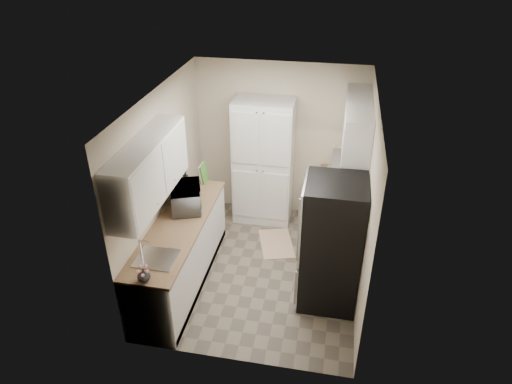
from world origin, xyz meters
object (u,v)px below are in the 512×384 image
pantry_cabinet (263,162)px  wine_bottle (186,181)px  toaster_oven (339,171)px  electric_range (334,232)px  microwave (186,197)px  refrigerator (331,244)px

pantry_cabinet → wine_bottle: pantry_cabinet is taller
pantry_cabinet → toaster_oven: size_ratio=5.70×
electric_range → microwave: (-1.97, -0.43, 0.60)m
pantry_cabinet → toaster_oven: pantry_cabinet is taller
toaster_oven → electric_range: bearing=-68.8°
electric_range → microwave: 2.10m
electric_range → wine_bottle: size_ratio=3.60×
electric_range → wine_bottle: bearing=-179.5°
refrigerator → microwave: size_ratio=3.01×
electric_range → toaster_oven: bearing=90.5°
refrigerator → toaster_oven: size_ratio=4.85×
microwave → pantry_cabinet: bearing=-50.4°
refrigerator → toaster_oven: refrigerator is taller
electric_range → refrigerator: refrigerator is taller
pantry_cabinet → electric_range: (1.17, -0.93, -0.52)m
electric_range → toaster_oven: size_ratio=3.22×
electric_range → refrigerator: (-0.03, -0.80, 0.37)m
wine_bottle → pantry_cabinet: bearing=45.2°
pantry_cabinet → wine_bottle: 1.34m
electric_range → toaster_oven: 0.98m
microwave → wine_bottle: 0.44m
refrigerator → electric_range: bearing=87.5°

